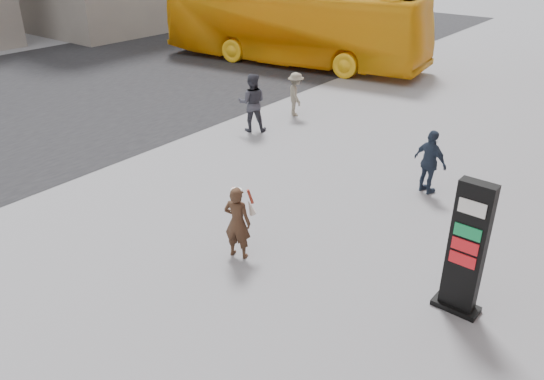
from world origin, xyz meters
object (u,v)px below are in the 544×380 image
Objects in this scene: pedestrian_b at (296,94)px; pedestrian_a at (252,103)px; pedestrian_c at (430,162)px; bus at (292,25)px; info_pylon at (467,249)px; woman at (238,221)px.

pedestrian_a is at bearing 127.16° from pedestrian_b.
pedestrian_b is 6.71m from pedestrian_c.
info_pylon is at bearing -142.18° from bus.
pedestrian_c is at bearing -125.44° from woman.
woman is 1.02× the size of pedestrian_b.
pedestrian_a is at bearing 11.33° from pedestrian_c.
pedestrian_b is 0.93× the size of pedestrian_c.
info_pylon is 9.74m from pedestrian_a.
info_pylon is at bearing 179.29° from woman.
pedestrian_b is at bearing -150.05° from bus.
woman is (-4.07, -1.10, -0.43)m from info_pylon.
pedestrian_c is at bearing 121.31° from info_pylon.
woman is 16.83m from bus.
pedestrian_a is at bearing 152.81° from info_pylon.
pedestrian_a reaches higher than pedestrian_c.
pedestrian_a is at bearing -67.87° from woman.
pedestrian_b is (4.80, -6.28, -1.04)m from bus.
bus is at bearing 136.65° from info_pylon.
pedestrian_a is (4.61, -8.38, -0.86)m from bus.
pedestrian_c is (1.80, 5.04, 0.02)m from woman.
info_pylon is 1.31× the size of pedestrian_a.
pedestrian_b is (-8.36, 6.76, -0.47)m from info_pylon.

